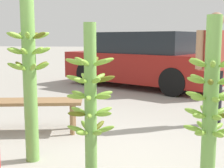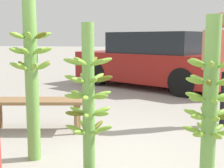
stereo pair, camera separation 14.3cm
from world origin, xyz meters
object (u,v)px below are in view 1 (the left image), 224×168
at_px(banana_stalk_center, 91,102).
at_px(banana_stalk_right, 211,100).
at_px(vendor_person, 214,59).
at_px(market_bench, 31,105).
at_px(banana_stalk_left, 30,75).
at_px(parked_car, 144,61).

bearing_deg(banana_stalk_center, banana_stalk_right, 10.47).
xyz_separation_m(banana_stalk_right, vendor_person, (0.32, 1.89, 0.22)).
height_order(banana_stalk_right, market_bench, banana_stalk_right).
height_order(banana_stalk_left, vendor_person, banana_stalk_left).
bearing_deg(market_bench, parked_car, 61.03).
xyz_separation_m(market_bench, parked_car, (1.26, 4.14, 0.30)).
xyz_separation_m(banana_stalk_center, parked_car, (0.15, 5.47, -0.05)).
distance_m(banana_stalk_right, parked_car, 5.35).
bearing_deg(banana_stalk_left, banana_stalk_right, -7.62).
bearing_deg(vendor_person, market_bench, 165.52).
bearing_deg(parked_car, vendor_person, -132.00).
distance_m(banana_stalk_left, market_bench, 1.12).
height_order(banana_stalk_left, banana_stalk_right, banana_stalk_left).
bearing_deg(vendor_person, parked_car, 77.15).
distance_m(banana_stalk_left, banana_stalk_right, 1.72).
distance_m(banana_stalk_left, vendor_person, 2.62).
xyz_separation_m(banana_stalk_center, market_bench, (-1.11, 1.33, -0.35)).
distance_m(banana_stalk_center, parked_car, 5.47).
xyz_separation_m(banana_stalk_left, parked_car, (0.86, 5.06, -0.22)).
height_order(market_bench, parked_car, parked_car).
height_order(banana_stalk_left, banana_stalk_center, banana_stalk_left).
distance_m(banana_stalk_left, parked_car, 5.13).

